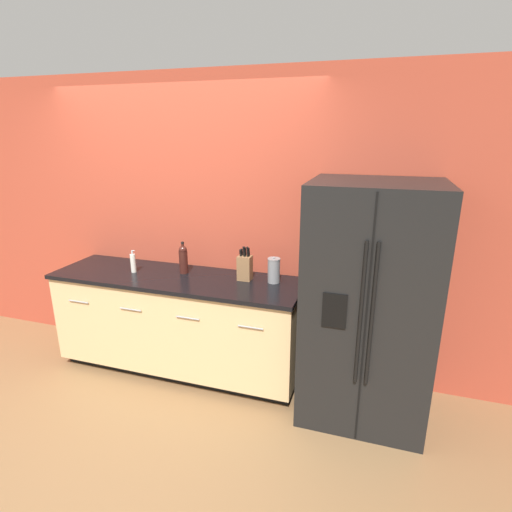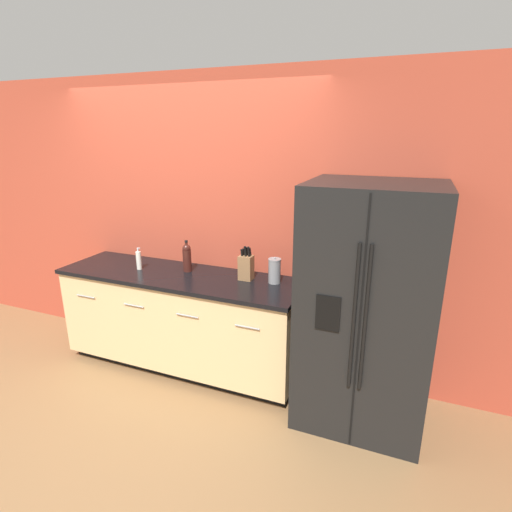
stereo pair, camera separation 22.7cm
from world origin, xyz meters
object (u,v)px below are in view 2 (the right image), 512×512
Objects in this scene: soap_dispenser at (139,260)px; steel_canister at (274,271)px; wine_bottle at (187,257)px; refrigerator at (367,308)px; knife_block at (246,267)px.

steel_canister is at bearing 6.26° from soap_dispenser.
wine_bottle is 0.82m from steel_canister.
refrigerator is 1.60m from wine_bottle.
refrigerator is 6.03× the size of knife_block.
knife_block is at bearing -176.03° from steel_canister.
soap_dispenser is (-0.44, -0.12, -0.05)m from wine_bottle.
soap_dispenser is at bearing -173.18° from knife_block.
wine_bottle is at bearing -179.66° from knife_block.
refrigerator is 8.78× the size of soap_dispenser.
wine_bottle is 1.27× the size of steel_canister.
soap_dispenser is (-1.01, -0.12, -0.03)m from knife_block.
refrigerator reaches higher than wine_bottle.
steel_canister is (0.25, 0.02, -0.01)m from knife_block.
refrigerator is at bearing -1.28° from soap_dispenser.
knife_block reaches higher than wine_bottle.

